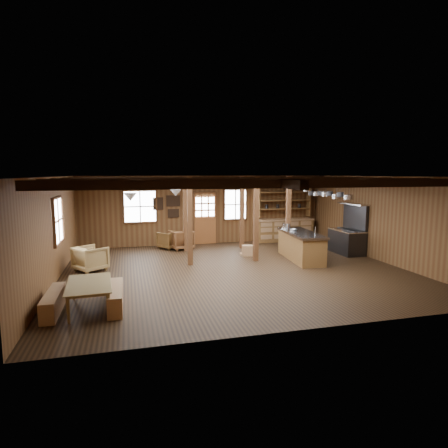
{
  "coord_description": "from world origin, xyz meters",
  "views": [
    {
      "loc": [
        -3.09,
        -10.55,
        2.88
      ],
      "look_at": [
        -0.22,
        0.5,
        1.34
      ],
      "focal_mm": 30.0,
      "sensor_mm": 36.0,
      "label": 1
    }
  ],
  "objects": [
    {
      "name": "back_counter",
      "position": [
        3.4,
        4.2,
        0.6
      ],
      "size": [
        2.55,
        0.6,
        2.45
      ],
      "color": "brown",
      "rests_on": "floor"
    },
    {
      "name": "pendant_lamps",
      "position": [
        -2.25,
        1.0,
        2.25
      ],
      "size": [
        1.86,
        2.36,
        0.66
      ],
      "color": "#29292B",
      "rests_on": "ceiling"
    },
    {
      "name": "timber_posts",
      "position": [
        0.52,
        2.08,
        1.4
      ],
      "size": [
        3.95,
        2.35,
        2.8
      ],
      "color": "#442A13",
      "rests_on": "floor"
    },
    {
      "name": "back_door",
      "position": [
        0.0,
        4.45,
        0.88
      ],
      "size": [
        1.02,
        0.08,
        2.15
      ],
      "color": "brown",
      "rests_on": "floor"
    },
    {
      "name": "pot_rack",
      "position": [
        3.11,
        0.21,
        2.25
      ],
      "size": [
        0.37,
        3.0,
        0.44
      ],
      "color": "#29292B",
      "rests_on": "ceiling"
    },
    {
      "name": "counter_pot",
      "position": [
        2.4,
        1.73,
        1.03
      ],
      "size": [
        0.3,
        0.3,
        0.18
      ],
      "primitive_type": "cylinder",
      "color": "silver",
      "rests_on": "kitchen_island"
    },
    {
      "name": "ceiling_joists",
      "position": [
        0.0,
        0.18,
        2.68
      ],
      "size": [
        9.8,
        8.82,
        0.18
      ],
      "color": "black",
      "rests_on": "ceiling"
    },
    {
      "name": "armchair_c",
      "position": [
        -4.2,
        1.0,
        0.37
      ],
      "size": [
        1.14,
        1.13,
        0.75
      ],
      "primitive_type": "imported",
      "rotation": [
        0.0,
        0.0,
        2.21
      ],
      "color": "#9A7B46",
      "rests_on": "floor"
    },
    {
      "name": "window_left",
      "position": [
        -4.96,
        0.5,
        1.6
      ],
      "size": [
        0.14,
        1.24,
        1.32
      ],
      "color": "white",
      "rests_on": "wall_back"
    },
    {
      "name": "commercial_range",
      "position": [
        4.65,
        1.29,
        0.6
      ],
      "size": [
        0.78,
        1.48,
        1.83
      ],
      "color": "#29292B",
      "rests_on": "floor"
    },
    {
      "name": "notice_boards",
      "position": [
        -1.5,
        4.46,
        1.64
      ],
      "size": [
        1.08,
        0.03,
        0.9
      ],
      "color": "silver",
      "rests_on": "wall_back"
    },
    {
      "name": "bench_aisle",
      "position": [
        -3.4,
        -2.35,
        0.22
      ],
      "size": [
        0.3,
        1.59,
        0.44
      ],
      "primitive_type": "cube",
      "color": "#9B7646",
      "rests_on": "floor"
    },
    {
      "name": "dining_table",
      "position": [
        -3.9,
        -2.35,
        0.28
      ],
      "size": [
        1.0,
        1.67,
        0.57
      ],
      "primitive_type": "imported",
      "rotation": [
        0.0,
        0.0,
        1.63
      ],
      "color": "olive",
      "rests_on": "floor"
    },
    {
      "name": "bowl",
      "position": [
        2.41,
        1.13,
        0.97
      ],
      "size": [
        0.26,
        0.26,
        0.06
      ],
      "primitive_type": "imported",
      "rotation": [
        0.0,
        0.0,
        -0.06
      ],
      "color": "silver",
      "rests_on": "kitchen_island"
    },
    {
      "name": "bench_wall",
      "position": [
        -4.65,
        -2.35,
        0.21
      ],
      "size": [
        0.29,
        1.55,
        0.43
      ],
      "primitive_type": "cube",
      "color": "#9B7646",
      "rests_on": "floor"
    },
    {
      "name": "kitchen_island",
      "position": [
        2.54,
        0.8,
        0.48
      ],
      "size": [
        1.1,
        2.57,
        1.2
      ],
      "rotation": [
        0.0,
        0.0,
        -0.09
      ],
      "color": "brown",
      "rests_on": "floor"
    },
    {
      "name": "window_back_right",
      "position": [
        1.3,
        4.46,
        1.6
      ],
      "size": [
        1.02,
        0.06,
        1.32
      ],
      "color": "white",
      "rests_on": "wall_back"
    },
    {
      "name": "armchair_a",
      "position": [
        -1.56,
        3.79,
        0.33
      ],
      "size": [
        1.01,
        1.01,
        0.67
      ],
      "primitive_type": "imported",
      "rotation": [
        0.0,
        0.0,
        3.75
      ],
      "color": "brown",
      "rests_on": "floor"
    },
    {
      "name": "armchair_b",
      "position": [
        -1.13,
        3.54,
        0.37
      ],
      "size": [
        0.98,
        0.99,
        0.75
      ],
      "primitive_type": "imported",
      "rotation": [
        0.0,
        0.0,
        3.39
      ],
      "color": "brown",
      "rests_on": "floor"
    },
    {
      "name": "step_stool",
      "position": [
        0.98,
        1.8,
        0.19
      ],
      "size": [
        0.47,
        0.37,
        0.37
      ],
      "primitive_type": "cube",
      "rotation": [
        0.0,
        0.0,
        -0.18
      ],
      "color": "#9B7646",
      "rests_on": "floor"
    },
    {
      "name": "window_back_left",
      "position": [
        -2.6,
        4.46,
        1.6
      ],
      "size": [
        1.32,
        0.06,
        1.32
      ],
      "color": "white",
      "rests_on": "wall_back"
    },
    {
      "name": "room",
      "position": [
        0.0,
        0.0,
        1.4
      ],
      "size": [
        10.04,
        9.04,
        2.84
      ],
      "color": "black",
      "rests_on": "ground"
    }
  ]
}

